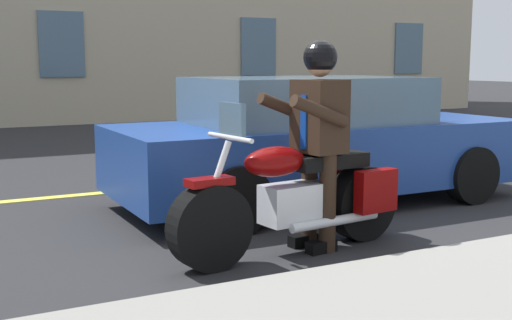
% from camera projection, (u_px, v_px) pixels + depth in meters
% --- Properties ---
extents(ground_plane, '(80.00, 80.00, 0.00)m').
position_uv_depth(ground_plane, '(275.00, 217.00, 6.70)').
color(ground_plane, '#28282B').
extents(lane_center_stripe, '(60.00, 0.16, 0.01)m').
position_uv_depth(lane_center_stripe, '(200.00, 184.00, 8.45)').
color(lane_center_stripe, '#E5DB4C').
rests_on(lane_center_stripe, ground_plane).
extents(motorcycle_main, '(2.22, 0.76, 1.26)m').
position_uv_depth(motorcycle_main, '(299.00, 199.00, 5.38)').
color(motorcycle_main, black).
rests_on(motorcycle_main, ground_plane).
extents(rider_main, '(0.67, 0.60, 1.74)m').
position_uv_depth(rider_main, '(318.00, 126.00, 5.40)').
color(rider_main, black).
rests_on(rider_main, ground_plane).
extents(car_silver, '(4.60, 1.92, 1.40)m').
position_uv_depth(car_silver, '(316.00, 141.00, 7.29)').
color(car_silver, navy).
rests_on(car_silver, ground_plane).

